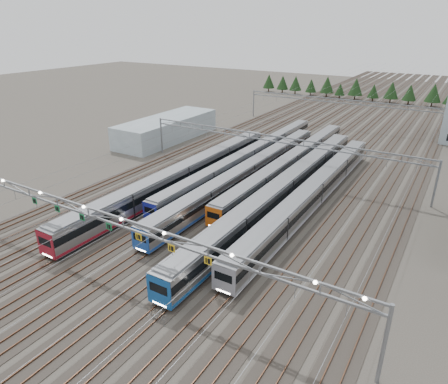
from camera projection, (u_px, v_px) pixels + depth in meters
The scene contains 13 objects.
ground at pixel (129, 278), 46.78m from camera, with size 400.00×400.00×0.00m, color #47423A.
track_bed at pixel (355, 112), 124.63m from camera, with size 54.00×260.00×5.42m.
train_a at pixel (182, 176), 71.14m from camera, with size 3.15×56.10×4.11m.
train_b at pixel (249, 157), 82.31m from camera, with size 2.67×61.48×3.47m.
train_c at pixel (248, 173), 73.13m from camera, with size 2.87×57.69×3.74m.
train_d at pixel (291, 163), 78.43m from camera, with size 2.82×56.24×3.67m.
train_e at pixel (284, 189), 65.59m from camera, with size 3.14×63.75×4.10m.
train_f at pixel (313, 193), 64.56m from camera, with size 3.00×56.00×3.91m.
gantry_near at pixel (122, 225), 43.92m from camera, with size 56.36×0.61×8.08m.
gantry_mid at pixel (275, 144), 75.64m from camera, with size 56.36×0.36×8.00m.
gantry_far at pixel (343, 105), 110.93m from camera, with size 56.36×0.36×8.00m.
west_shed at pixel (167, 129), 100.95m from camera, with size 10.00×30.00×5.49m, color #94A7B1.
treeline at pixel (375, 90), 147.65m from camera, with size 93.80×5.60×7.02m.
Camera 1 is at (29.80, -27.50, 27.75)m, focal length 32.00 mm.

